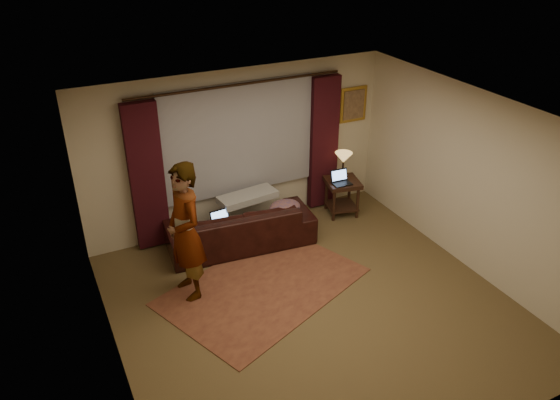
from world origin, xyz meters
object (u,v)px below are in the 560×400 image
object	(u,v)px
end_table	(342,197)
tiffany_lamp	(343,166)
laptop_sofa	(223,220)
laptop_table	(342,178)
sofa	(240,219)
person	(185,232)

from	to	relation	value
end_table	tiffany_lamp	bearing A→B (deg)	63.35
laptop_sofa	tiffany_lamp	bearing A→B (deg)	2.89
laptop_table	sofa	bearing A→B (deg)	-175.64
laptop_sofa	person	distance (m)	1.15
sofa	end_table	world-z (taller)	sofa
laptop_table	person	xyz separation A→B (m)	(-2.95, -0.88, 0.23)
sofa	end_table	bearing A→B (deg)	-169.72
laptop_sofa	tiffany_lamp	distance (m)	2.33
sofa	person	world-z (taller)	person
tiffany_lamp	person	bearing A→B (deg)	-160.87
laptop_table	person	bearing A→B (deg)	-160.79
sofa	end_table	size ratio (longest dim) A/B	3.59
tiffany_lamp	person	world-z (taller)	person
sofa	tiffany_lamp	world-z (taller)	tiffany_lamp
end_table	person	world-z (taller)	person
tiffany_lamp	laptop_table	distance (m)	0.25
sofa	laptop_sofa	xyz separation A→B (m)	(-0.31, -0.08, 0.11)
end_table	laptop_table	bearing A→B (deg)	-129.07
end_table	laptop_table	world-z (taller)	laptop_table
sofa	tiffany_lamp	distance (m)	2.04
end_table	tiffany_lamp	xyz separation A→B (m)	(0.04, 0.08, 0.55)
end_table	person	bearing A→B (deg)	-162.04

